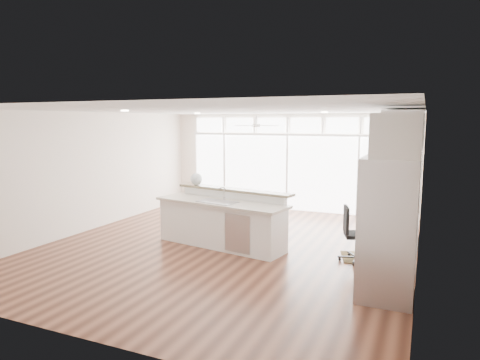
% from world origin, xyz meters
% --- Properties ---
extents(floor, '(7.00, 8.00, 0.02)m').
position_xyz_m(floor, '(0.00, 0.00, -0.01)').
color(floor, '#452115').
rests_on(floor, ground).
extents(ceiling, '(7.00, 8.00, 0.02)m').
position_xyz_m(ceiling, '(0.00, 0.00, 2.70)').
color(ceiling, silver).
rests_on(ceiling, wall_back).
extents(wall_back, '(7.00, 0.04, 2.70)m').
position_xyz_m(wall_back, '(0.00, 4.00, 1.35)').
color(wall_back, silver).
rests_on(wall_back, floor).
extents(wall_front, '(7.00, 0.04, 2.70)m').
position_xyz_m(wall_front, '(0.00, -4.00, 1.35)').
color(wall_front, silver).
rests_on(wall_front, floor).
extents(wall_left, '(0.04, 8.00, 2.70)m').
position_xyz_m(wall_left, '(-3.50, 0.00, 1.35)').
color(wall_left, silver).
rests_on(wall_left, floor).
extents(wall_right, '(0.04, 8.00, 2.70)m').
position_xyz_m(wall_right, '(3.50, 0.00, 1.35)').
color(wall_right, silver).
rests_on(wall_right, floor).
extents(glass_wall, '(5.80, 0.06, 2.08)m').
position_xyz_m(glass_wall, '(0.00, 3.94, 1.05)').
color(glass_wall, white).
rests_on(glass_wall, wall_back).
extents(transom_row, '(5.90, 0.06, 0.40)m').
position_xyz_m(transom_row, '(0.00, 3.94, 2.38)').
color(transom_row, white).
rests_on(transom_row, wall_back).
extents(desk_window, '(0.04, 0.85, 0.85)m').
position_xyz_m(desk_window, '(3.46, 0.30, 1.55)').
color(desk_window, white).
rests_on(desk_window, wall_right).
extents(ceiling_fan, '(1.16, 1.16, 0.32)m').
position_xyz_m(ceiling_fan, '(-0.50, 2.80, 2.48)').
color(ceiling_fan, white).
rests_on(ceiling_fan, ceiling).
extents(recessed_lights, '(3.40, 3.00, 0.02)m').
position_xyz_m(recessed_lights, '(0.00, 0.20, 2.68)').
color(recessed_lights, beige).
rests_on(recessed_lights, ceiling).
extents(oven_cabinet, '(0.64, 1.20, 2.50)m').
position_xyz_m(oven_cabinet, '(3.17, 1.80, 1.25)').
color(oven_cabinet, white).
rests_on(oven_cabinet, floor).
extents(desk_nook, '(0.72, 1.30, 0.76)m').
position_xyz_m(desk_nook, '(3.13, 0.30, 0.38)').
color(desk_nook, white).
rests_on(desk_nook, floor).
extents(upper_cabinets, '(0.64, 1.30, 0.64)m').
position_xyz_m(upper_cabinets, '(3.17, 0.30, 2.35)').
color(upper_cabinets, white).
rests_on(upper_cabinets, wall_right).
extents(refrigerator, '(0.76, 0.90, 2.00)m').
position_xyz_m(refrigerator, '(3.11, -1.35, 1.00)').
color(refrigerator, '#B1B1B6').
rests_on(refrigerator, floor).
extents(fridge_cabinet, '(0.64, 0.90, 0.60)m').
position_xyz_m(fridge_cabinet, '(3.17, -1.35, 2.30)').
color(fridge_cabinet, white).
rests_on(fridge_cabinet, wall_right).
extents(framed_photos, '(0.06, 0.22, 0.80)m').
position_xyz_m(framed_photos, '(3.46, 0.92, 1.40)').
color(framed_photos, black).
rests_on(framed_photos, wall_right).
extents(kitchen_island, '(2.94, 1.53, 1.11)m').
position_xyz_m(kitchen_island, '(-0.15, -0.01, 0.55)').
color(kitchen_island, white).
rests_on(kitchen_island, floor).
extents(rug, '(1.15, 0.95, 0.01)m').
position_xyz_m(rug, '(2.70, 0.35, 0.01)').
color(rug, '#372711').
rests_on(rug, floor).
extents(office_chair, '(0.63, 0.61, 0.99)m').
position_xyz_m(office_chair, '(2.51, 0.09, 0.49)').
color(office_chair, black).
rests_on(office_chair, floor).
extents(fishbowl, '(0.30, 0.30, 0.26)m').
position_xyz_m(fishbowl, '(-1.02, 0.55, 1.24)').
color(fishbowl, silver).
rests_on(fishbowl, kitchen_island).
extents(monitor, '(0.09, 0.49, 0.41)m').
position_xyz_m(monitor, '(3.05, 0.30, 0.96)').
color(monitor, black).
rests_on(monitor, desk_nook).
extents(keyboard, '(0.14, 0.35, 0.02)m').
position_xyz_m(keyboard, '(2.88, 0.30, 0.77)').
color(keyboard, silver).
rests_on(keyboard, desk_nook).
extents(potted_plant, '(0.28, 0.31, 0.23)m').
position_xyz_m(potted_plant, '(3.17, 1.80, 2.62)').
color(potted_plant, '#265927').
rests_on(potted_plant, oven_cabinet).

